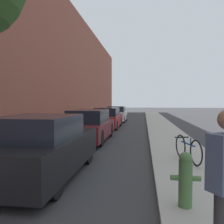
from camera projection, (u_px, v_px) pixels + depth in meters
ground_plane at (117, 131)px, 14.70m from camera, size 120.00×120.00×0.00m
sidewalk_left at (73, 129)px, 15.08m from camera, size 2.00×52.00×0.12m
sidewalk_right at (164, 131)px, 14.31m from camera, size 2.00×52.00×0.12m
building_facade_left at (52, 57)px, 15.06m from camera, size 0.70×52.00×9.42m
parked_car_black at (40, 147)px, 5.73m from camera, size 1.90×4.14×1.49m
parked_car_maroon at (90, 126)px, 10.99m from camera, size 1.73×4.69×1.46m
parked_car_red at (107, 118)px, 16.47m from camera, size 1.70×4.56×1.41m
parked_car_white at (117, 114)px, 21.61m from camera, size 1.72×3.97×1.41m
fire_hydrant at (185, 179)px, 3.80m from camera, size 0.48×0.22×0.90m
bicycle at (188, 149)px, 6.73m from camera, size 0.56×1.66×0.70m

